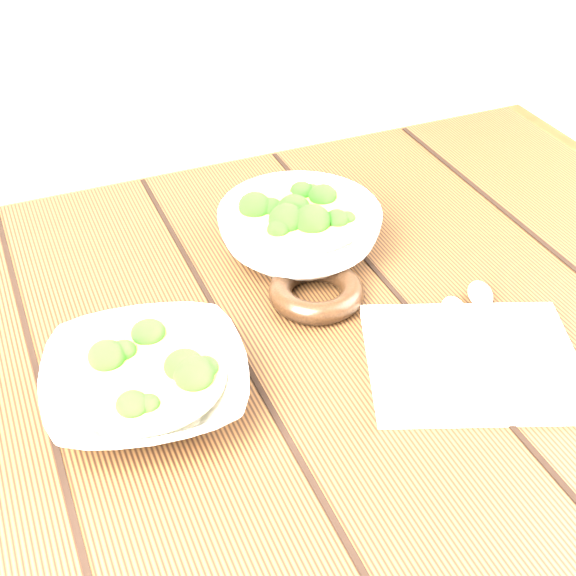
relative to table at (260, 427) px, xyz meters
The scene contains 7 objects.
table is the anchor object (origin of this frame).
soup_bowl_front 0.20m from the table, 164.89° to the right, with size 0.23×0.23×0.06m.
soup_bowl_back 0.24m from the table, 52.40° to the left, with size 0.22×0.22×0.07m.
trivet 0.17m from the table, 29.00° to the left, with size 0.11×0.11×0.03m, color black.
napkin 0.25m from the table, 29.72° to the right, with size 0.21×0.17×0.01m, color beige.
spoon_left 0.25m from the table, 20.07° to the right, with size 0.09×0.17×0.01m.
spoon_right 0.28m from the table, 13.65° to the right, with size 0.10×0.16×0.01m.
Camera 1 is at (-0.22, -0.60, 1.31)m, focal length 50.00 mm.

